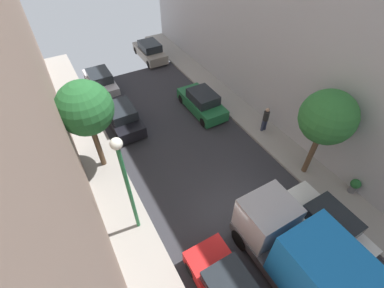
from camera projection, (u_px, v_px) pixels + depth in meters
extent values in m
plane|color=#2D2D33|center=(242.00, 216.00, 13.11)|extent=(32.00, 32.00, 0.00)
cube|color=gray|center=(147.00, 267.00, 11.28)|extent=(2.00, 44.00, 0.15)
cube|color=gray|center=(314.00, 175.00, 14.83)|extent=(2.00, 44.00, 0.15)
cylinder|color=black|center=(191.00, 269.00, 10.97)|extent=(0.22, 0.64, 0.64)
cylinder|color=black|center=(222.00, 251.00, 11.52)|extent=(0.22, 0.64, 0.64)
cube|color=black|center=(122.00, 118.00, 17.69)|extent=(1.76, 4.20, 0.76)
cube|color=#1E2328|center=(121.00, 111.00, 17.11)|extent=(1.56, 2.10, 0.64)
cylinder|color=black|center=(105.00, 112.00, 18.54)|extent=(0.22, 0.64, 0.64)
cylinder|color=black|center=(126.00, 106.00, 19.09)|extent=(0.22, 0.64, 0.64)
cylinder|color=black|center=(119.00, 139.00, 16.61)|extent=(0.22, 0.64, 0.64)
cylinder|color=black|center=(143.00, 130.00, 17.16)|extent=(0.22, 0.64, 0.64)
cube|color=silver|center=(101.00, 83.00, 20.83)|extent=(1.76, 4.20, 0.76)
cube|color=#1E2328|center=(99.00, 76.00, 20.25)|extent=(1.56, 2.10, 0.64)
cylinder|color=black|center=(87.00, 79.00, 21.68)|extent=(0.22, 0.64, 0.64)
cylinder|color=black|center=(106.00, 74.00, 22.23)|extent=(0.22, 0.64, 0.64)
cylinder|color=black|center=(97.00, 98.00, 19.75)|extent=(0.22, 0.64, 0.64)
cylinder|color=black|center=(118.00, 92.00, 20.30)|extent=(0.22, 0.64, 0.64)
cube|color=white|center=(324.00, 225.00, 12.15)|extent=(1.76, 4.20, 0.76)
cube|color=#1E2328|center=(332.00, 220.00, 11.56)|extent=(1.56, 2.10, 0.64)
cylinder|color=black|center=(286.00, 209.00, 12.99)|extent=(0.22, 0.64, 0.64)
cylinder|color=black|center=(308.00, 196.00, 13.55)|extent=(0.22, 0.64, 0.64)
cylinder|color=black|center=(339.00, 266.00, 11.06)|extent=(0.22, 0.64, 0.64)
cylinder|color=black|center=(363.00, 248.00, 11.62)|extent=(0.22, 0.64, 0.64)
cube|color=#1E6638|center=(202.00, 104.00, 18.84)|extent=(1.76, 4.20, 0.76)
cube|color=#1E2328|center=(203.00, 97.00, 18.26)|extent=(1.56, 2.10, 0.64)
cylinder|color=black|center=(182.00, 99.00, 19.69)|extent=(0.22, 0.64, 0.64)
cylinder|color=black|center=(200.00, 93.00, 20.24)|extent=(0.22, 0.64, 0.64)
cylinder|color=black|center=(204.00, 122.00, 17.76)|extent=(0.22, 0.64, 0.64)
cylinder|color=black|center=(223.00, 115.00, 18.31)|extent=(0.22, 0.64, 0.64)
cube|color=gray|center=(150.00, 53.00, 24.56)|extent=(1.76, 4.20, 0.76)
cube|color=#1E2328|center=(150.00, 46.00, 23.98)|extent=(1.56, 2.10, 0.64)
cylinder|color=black|center=(136.00, 51.00, 25.41)|extent=(0.22, 0.64, 0.64)
cylinder|color=black|center=(151.00, 47.00, 25.96)|extent=(0.22, 0.64, 0.64)
cylinder|color=black|center=(149.00, 64.00, 23.48)|extent=(0.22, 0.64, 0.64)
cylinder|color=black|center=(165.00, 60.00, 24.04)|extent=(0.22, 0.64, 0.64)
cube|color=#4C4C51|center=(303.00, 280.00, 10.29)|extent=(2.20, 6.60, 0.50)
cube|color=#B7B7BC|center=(267.00, 217.00, 11.01)|extent=(2.10, 1.80, 1.70)
cylinder|color=black|center=(241.00, 239.00, 11.73)|extent=(0.30, 0.96, 0.96)
cylinder|color=black|center=(274.00, 219.00, 12.43)|extent=(0.30, 0.96, 0.96)
cylinder|color=#2D334C|center=(263.00, 125.00, 17.15)|extent=(0.18, 0.18, 0.82)
cylinder|color=#2D334C|center=(265.00, 124.00, 17.23)|extent=(0.18, 0.18, 0.82)
cylinder|color=#262626|center=(266.00, 116.00, 16.68)|extent=(0.36, 0.36, 0.64)
sphere|color=tan|center=(268.00, 110.00, 16.36)|extent=(0.24, 0.24, 0.24)
cylinder|color=brown|center=(98.00, 145.00, 14.35)|extent=(0.29, 0.29, 2.91)
sphere|color=#23602D|center=(85.00, 108.00, 12.63)|extent=(2.70, 2.70, 2.70)
cylinder|color=brown|center=(312.00, 153.00, 14.01)|extent=(0.28, 0.28, 2.82)
sphere|color=#2D7233|center=(328.00, 117.00, 12.34)|extent=(2.62, 2.62, 2.62)
cylinder|color=slate|center=(66.00, 99.00, 19.63)|extent=(0.38, 0.38, 0.41)
sphere|color=#38843D|center=(64.00, 94.00, 19.35)|extent=(0.48, 0.48, 0.48)
cylinder|color=slate|center=(352.00, 189.00, 13.82)|extent=(0.35, 0.35, 0.43)
sphere|color=#23602D|center=(356.00, 184.00, 13.53)|extent=(0.50, 0.50, 0.50)
cylinder|color=#26723F|center=(130.00, 193.00, 10.79)|extent=(0.16, 0.16, 5.13)
sphere|color=white|center=(116.00, 144.00, 8.85)|extent=(0.44, 0.44, 0.44)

